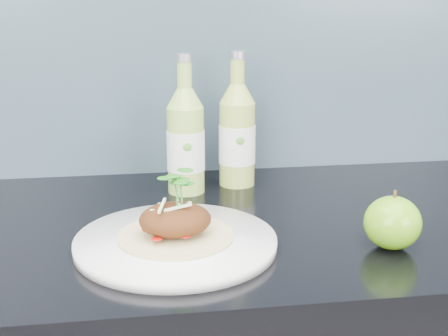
{
  "coord_description": "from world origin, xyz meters",
  "views": [
    {
      "loc": [
        -0.17,
        0.75,
        1.27
      ],
      "look_at": [
        -0.04,
        1.65,
        1.0
      ],
      "focal_mm": 50.0,
      "sensor_mm": 36.0,
      "label": 1
    }
  ],
  "objects_px": {
    "dinner_plate": "(176,242)",
    "cider_bottle_right": "(237,135)",
    "green_apple": "(393,223)",
    "cider_bottle_left": "(186,141)"
  },
  "relations": [
    {
      "from": "dinner_plate",
      "to": "cider_bottle_right",
      "type": "bearing_deg",
      "value": 64.16
    },
    {
      "from": "dinner_plate",
      "to": "green_apple",
      "type": "xyz_separation_m",
      "value": [
        0.31,
        -0.05,
        0.03
      ]
    },
    {
      "from": "dinner_plate",
      "to": "cider_bottle_right",
      "type": "relative_size",
      "value": 1.54
    },
    {
      "from": "cider_bottle_left",
      "to": "cider_bottle_right",
      "type": "relative_size",
      "value": 1.0
    },
    {
      "from": "green_apple",
      "to": "cider_bottle_left",
      "type": "distance_m",
      "value": 0.41
    },
    {
      "from": "cider_bottle_left",
      "to": "cider_bottle_right",
      "type": "xyz_separation_m",
      "value": [
        0.1,
        0.03,
        0.0
      ]
    },
    {
      "from": "dinner_plate",
      "to": "cider_bottle_right",
      "type": "height_order",
      "value": "cider_bottle_right"
    },
    {
      "from": "green_apple",
      "to": "dinner_plate",
      "type": "bearing_deg",
      "value": 171.36
    },
    {
      "from": "green_apple",
      "to": "cider_bottle_left",
      "type": "relative_size",
      "value": 0.35
    },
    {
      "from": "cider_bottle_left",
      "to": "cider_bottle_right",
      "type": "distance_m",
      "value": 0.1
    }
  ]
}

